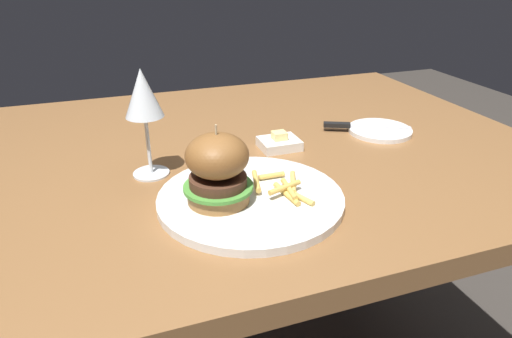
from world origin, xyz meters
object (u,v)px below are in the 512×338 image
Objects in this scene: main_plate at (251,199)px; butter_dish at (279,143)px; burger_sandwich at (218,169)px; table_knife at (358,126)px; bread_plate at (380,130)px; wine_glass at (143,97)px.

butter_dish is (0.13, 0.20, 0.00)m from main_plate.
main_plate is at bearing -123.65° from butter_dish.
burger_sandwich reaches higher than table_knife.
main_plate is 2.15× the size of bread_plate.
burger_sandwich reaches higher than butter_dish.
table_knife is (0.39, 0.23, -0.06)m from burger_sandwich.
table_knife reaches higher than main_plate.
table_knife is 0.21m from butter_dish.
main_plate is 0.24m from butter_dish.
bread_plate is (0.43, 0.20, -0.07)m from burger_sandwich.
burger_sandwich is 0.65× the size of wine_glass.
table_knife is at bearing 7.83° from butter_dish.
butter_dish reaches higher than main_plate.
burger_sandwich reaches higher than main_plate.
bread_plate is at bearing 25.19° from burger_sandwich.
wine_glass is (-0.09, 0.16, 0.08)m from burger_sandwich.
main_plate is 2.37× the size of burger_sandwich.
burger_sandwich is 0.49m from bread_plate.
bread_plate is 1.76× the size of butter_dish.
table_knife is at bearing 29.99° from burger_sandwich.
butter_dish is at bearing -178.25° from bread_plate.
burger_sandwich is 0.91× the size of bread_plate.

